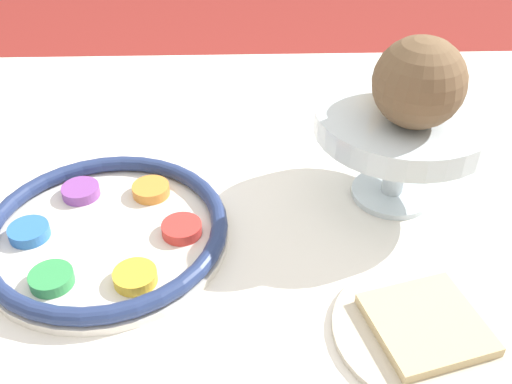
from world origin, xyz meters
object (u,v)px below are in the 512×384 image
Objects in this scene: seder_plate at (106,231)px; fruit_stand at (403,126)px; bread_plate at (425,328)px; orange_fruit at (408,73)px; coconut at (420,84)px.

fruit_stand is at bearing 12.42° from seder_plate.
bread_plate is at bearing -93.56° from fruit_stand.
orange_fruit is 0.06m from coconut.
coconut reaches higher than seder_plate.
coconut is at bearing -91.19° from orange_fruit.
fruit_stand reaches higher than bread_plate.
orange_fruit is at bearing 86.59° from bread_plate.
seder_plate is 1.33× the size of fruit_stand.
bread_plate is (-0.01, -0.25, -0.16)m from orange_fruit.
coconut reaches higher than bread_plate.
coconut is at bearing 6.88° from seder_plate.
fruit_stand is 0.08m from coconut.
orange_fruit reaches higher than bread_plate.
orange_fruit is 0.73× the size of coconut.
orange_fruit is at bearing 88.81° from coconut.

